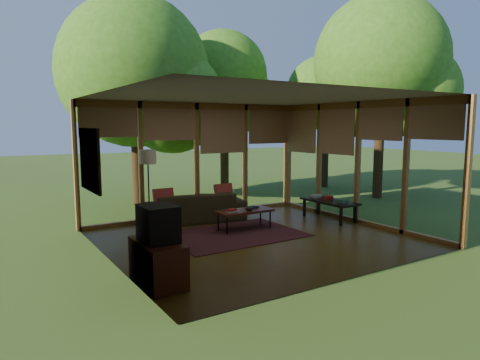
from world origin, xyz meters
TOP-DOWN VIEW (x-y plane):
  - floor at (0.00, 0.00)m, footprint 5.50×5.50m
  - ceiling at (0.00, 0.00)m, footprint 5.50×5.50m
  - wall_left at (-2.75, 0.00)m, footprint 0.04×5.00m
  - wall_front at (0.00, -2.50)m, footprint 5.50×0.04m
  - window_wall_back at (0.00, 2.50)m, footprint 5.50×0.12m
  - window_wall_right at (2.75, 0.00)m, footprint 0.12×5.00m
  - exterior_lawn at (8.00, 8.00)m, footprint 40.00×40.00m
  - tree_nw at (-0.68, 4.86)m, footprint 4.06×4.06m
  - tree_ne at (2.62, 5.77)m, footprint 2.92×2.92m
  - tree_se at (5.71, 1.98)m, footprint 3.83×3.83m
  - tree_far at (5.95, 4.59)m, footprint 2.57×2.57m
  - rug at (-0.20, 0.49)m, footprint 2.63×1.86m
  - sofa at (-0.33, 2.00)m, footprint 2.39×1.30m
  - pillow_left at (-1.08, 1.95)m, footprint 0.43×0.23m
  - pillow_right at (0.42, 1.95)m, footprint 0.42×0.23m
  - ct_book_lower at (-0.15, 0.66)m, footprint 0.23×0.18m
  - ct_book_upper at (-0.15, 0.66)m, footprint 0.22×0.18m
  - ct_book_side at (0.45, 0.79)m, footprint 0.22×0.17m
  - ct_bowl at (0.25, 0.61)m, footprint 0.16×0.16m
  - media_cabinet at (-2.47, -1.21)m, footprint 0.50×1.00m
  - television at (-2.45, -1.21)m, footprint 0.45×0.55m
  - console_book_a at (2.40, 0.10)m, footprint 0.26×0.21m
  - console_book_b at (2.40, 0.55)m, footprint 0.23×0.19m
  - console_book_c at (2.40, 0.95)m, footprint 0.27×0.22m
  - floor_lamp at (-1.33, 2.19)m, footprint 0.36×0.36m
  - coffee_table at (0.20, 0.71)m, footprint 1.20×0.50m
  - side_console at (2.40, 0.50)m, footprint 0.60×1.40m
  - wall_painting at (-2.71, 1.40)m, footprint 0.06×1.35m

SIDE VIEW (x-z plane):
  - exterior_lawn at x=8.00m, z-range -0.01..-0.01m
  - floor at x=0.00m, z-range 0.00..0.00m
  - rug at x=-0.20m, z-range 0.00..0.01m
  - media_cabinet at x=-2.47m, z-range 0.00..0.60m
  - sofa at x=-0.33m, z-range 0.00..0.66m
  - coffee_table at x=0.20m, z-range 0.18..0.60m
  - side_console at x=2.40m, z-range 0.18..0.64m
  - ct_book_side at x=0.45m, z-range 0.42..0.46m
  - ct_book_lower at x=-0.15m, z-range 0.42..0.46m
  - ct_bowl at x=0.25m, z-range 0.42..0.50m
  - ct_book_upper at x=-0.15m, z-range 0.45..0.49m
  - console_book_c at x=2.40m, z-range 0.45..0.52m
  - console_book_a at x=2.40m, z-range 0.46..0.54m
  - console_book_b at x=2.40m, z-range 0.45..0.55m
  - pillow_right at x=0.42m, z-range 0.37..0.81m
  - pillow_left at x=-1.08m, z-range 0.37..0.82m
  - television at x=-2.45m, z-range 0.60..1.10m
  - wall_left at x=-2.75m, z-range 0.00..2.70m
  - wall_front at x=0.00m, z-range 0.00..2.70m
  - window_wall_back at x=0.00m, z-range 0.00..2.70m
  - window_wall_right at x=2.75m, z-range 0.00..2.70m
  - floor_lamp at x=-1.33m, z-range 0.58..2.23m
  - wall_painting at x=-2.71m, z-range 0.98..2.12m
  - ceiling at x=0.00m, z-range 2.70..2.70m
  - tree_far at x=5.95m, z-range 0.97..5.54m
  - tree_nw at x=-0.68m, z-range 0.78..6.41m
  - tree_ne at x=2.62m, z-range 1.15..6.40m
  - tree_se at x=5.71m, z-range 1.05..6.99m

